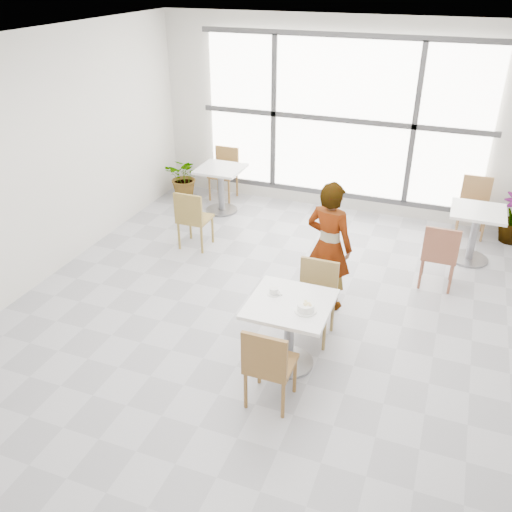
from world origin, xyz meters
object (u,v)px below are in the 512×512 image
(plant_left, at_px, (185,177))
(bg_chair_right_near, at_px, (440,252))
(oatmeal_bowl, at_px, (306,307))
(main_table, at_px, (290,322))
(bg_chair_right_far, at_px, (474,202))
(chair_near, at_px, (268,363))
(person, at_px, (329,246))
(coffee_cup, at_px, (274,292))
(bg_chair_left_near, at_px, (192,216))
(bg_table_left, at_px, (221,183))
(chair_far, at_px, (316,294))
(bg_table_right, at_px, (475,228))
(bg_chair_left_far, at_px, (225,169))

(plant_left, bearing_deg, bg_chair_right_near, -20.38)
(oatmeal_bowl, bearing_deg, bg_chair_right_near, 63.13)
(main_table, height_order, oatmeal_bowl, oatmeal_bowl)
(oatmeal_bowl, xyz_separation_m, bg_chair_right_far, (1.46, 4.01, -0.29))
(chair_near, height_order, person, person)
(plant_left, bearing_deg, main_table, -50.28)
(coffee_cup, bearing_deg, bg_chair_left_near, 134.73)
(person, relative_size, bg_chair_right_far, 1.80)
(bg_chair_right_far, bearing_deg, bg_table_left, -171.19)
(chair_far, relative_size, bg_chair_left_near, 1.00)
(main_table, bearing_deg, plant_left, 129.72)
(coffee_cup, distance_m, bg_table_left, 3.82)
(bg_table_right, distance_m, bg_chair_left_far, 4.18)
(chair_far, bearing_deg, coffee_cup, -119.80)
(bg_chair_right_near, bearing_deg, coffee_cup, 53.45)
(oatmeal_bowl, height_order, bg_table_right, oatmeal_bowl)
(coffee_cup, xyz_separation_m, bg_chair_right_near, (1.48, 2.00, -0.28))
(chair_far, bearing_deg, main_table, -99.62)
(chair_far, distance_m, bg_chair_left_far, 4.15)
(bg_chair_right_far, bearing_deg, coffee_cup, -115.65)
(person, bearing_deg, chair_near, 101.38)
(bg_chair_right_near, height_order, bg_chair_right_far, same)
(bg_chair_right_near, bearing_deg, chair_far, 51.29)
(chair_far, xyz_separation_m, person, (-0.03, 0.62, 0.28))
(person, bearing_deg, chair_far, 106.09)
(main_table, xyz_separation_m, bg_chair_right_far, (1.64, 3.91, -0.02))
(oatmeal_bowl, bearing_deg, person, 94.54)
(chair_far, height_order, person, person)
(bg_chair_right_far, bearing_deg, plant_left, -177.34)
(bg_chair_right_near, bearing_deg, bg_chair_left_far, -26.44)
(main_table, height_order, chair_near, chair_near)
(bg_chair_right_far, bearing_deg, chair_far, -114.96)
(main_table, bearing_deg, bg_table_right, 60.84)
(bg_chair_left_far, bearing_deg, bg_table_left, -72.35)
(coffee_cup, relative_size, bg_table_right, 0.21)
(bg_chair_right_near, xyz_separation_m, plant_left, (-4.35, 1.62, -0.15))
(bg_table_left, height_order, bg_chair_right_far, bg_chair_right_far)
(main_table, height_order, bg_chair_left_near, bg_chair_left_near)
(person, relative_size, bg_chair_left_near, 1.80)
(person, bearing_deg, bg_table_right, -118.34)
(bg_table_left, distance_m, bg_table_right, 3.91)
(coffee_cup, distance_m, bg_chair_right_near, 2.50)
(bg_table_right, relative_size, bg_chair_left_near, 0.86)
(main_table, relative_size, bg_chair_left_near, 0.92)
(main_table, relative_size, bg_chair_right_far, 0.92)
(coffee_cup, bearing_deg, bg_chair_left_far, 120.00)
(bg_chair_left_far, bearing_deg, bg_chair_right_far, 0.00)
(bg_chair_right_far, height_order, plant_left, bg_chair_right_far)
(main_table, relative_size, chair_near, 0.92)
(oatmeal_bowl, relative_size, plant_left, 0.30)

